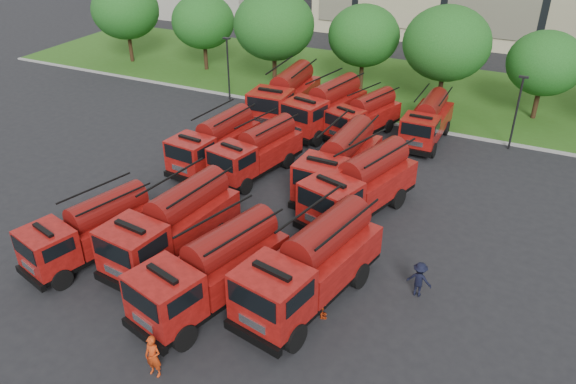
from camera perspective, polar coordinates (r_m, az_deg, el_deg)
name	(u,v)px	position (r m, az deg, el deg)	size (l,w,h in m)	color
ground	(226,234)	(29.49, -6.31, -4.27)	(140.00, 140.00, 0.00)	black
lawn	(378,84)	(51.07, 9.18, 10.75)	(70.00, 16.00, 0.12)	#294F15
curb	(346,115)	(43.83, 5.95, 7.74)	(70.00, 0.30, 0.14)	gray
tree_0	(125,10)	(57.74, -16.19, 17.33)	(6.30, 6.30, 7.70)	#382314
tree_1	(203,21)	(53.82, -8.62, 16.76)	(5.71, 5.71, 6.98)	#382314
tree_2	(274,25)	(48.41, -1.43, 16.59)	(6.72, 6.72, 8.22)	#382314
tree_3	(364,36)	(48.21, 7.71, 15.47)	(5.88, 5.88, 7.19)	#382314
tree_4	(447,43)	(45.04, 15.83, 14.33)	(6.55, 6.55, 8.01)	#382314
tree_5	(545,63)	(45.62, 24.68, 11.80)	(5.46, 5.46, 6.68)	#382314
lamp_post_0	(228,65)	(46.38, -6.11, 12.69)	(0.60, 0.25, 5.11)	black
lamp_post_1	(517,109)	(40.07, 22.24, 7.83)	(0.60, 0.25, 5.11)	black
fire_truck_0	(91,230)	(28.53, -19.36, -3.63)	(3.92, 6.98, 3.01)	black
fire_truck_1	(173,224)	(27.47, -11.62, -3.24)	(3.54, 7.85, 3.45)	black
fire_truck_2	(212,269)	(24.31, -7.70, -7.80)	(4.42, 7.88, 3.40)	black
fire_truck_3	(311,265)	(24.18, 2.35, -7.42)	(4.28, 8.32, 3.61)	black
fire_truck_4	(215,142)	(35.80, -7.41, 5.07)	(3.14, 7.17, 3.16)	black
fire_truck_5	(257,151)	(34.51, -3.17, 4.21)	(3.59, 7.05, 3.06)	black
fire_truck_6	(340,163)	(32.65, 5.26, 2.98)	(3.01, 7.77, 3.50)	black
fire_truck_7	(360,185)	(30.39, 7.35, 0.69)	(4.72, 8.14, 3.51)	black
fire_truck_8	(285,96)	(42.46, -0.26, 9.72)	(3.24, 8.15, 3.65)	black
fire_truck_9	(325,107)	(40.79, 3.81, 8.63)	(4.13, 7.93, 3.44)	black
fire_truck_10	(364,116)	(40.22, 7.71, 7.70)	(4.03, 6.74, 2.91)	black
fire_truck_11	(427,121)	(40.05, 13.97, 7.05)	(2.48, 6.64, 3.01)	black
firefighter_0	(156,374)	(22.74, -13.26, -17.54)	(0.66, 0.49, 1.82)	#B8320E
firefighter_1	(193,319)	(24.64, -9.68, -12.57)	(0.80, 0.44, 1.65)	#B8320E
firefighter_2	(322,317)	(24.43, 3.49, -12.56)	(0.93, 0.53, 1.59)	#B8320E
firefighter_3	(417,295)	(26.12, 12.97, -10.12)	(1.11, 0.57, 1.72)	black
firefighter_4	(208,216)	(31.10, -8.09, -2.42)	(0.97, 0.63, 1.98)	#B8320E
firefighter_5	(346,232)	(29.60, 5.86, -4.09)	(1.57, 0.68, 1.69)	#B8320E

